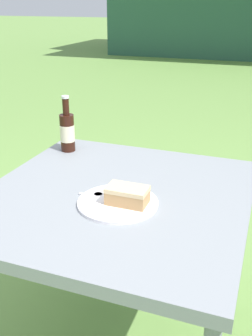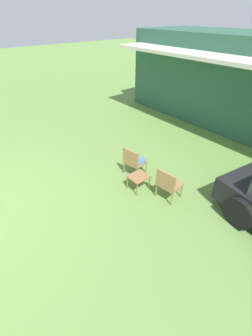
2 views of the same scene
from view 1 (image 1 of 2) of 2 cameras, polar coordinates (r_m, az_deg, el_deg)
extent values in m
cube|color=gray|center=(1.33, -1.50, -4.37)|extent=(0.87, 0.89, 0.04)
cylinder|color=gray|center=(1.97, -7.75, -6.21)|extent=(0.04, 0.04, 0.65)
cylinder|color=gray|center=(1.78, 15.82, -10.40)|extent=(0.04, 0.04, 0.65)
cylinder|color=white|center=(1.25, -1.19, -5.06)|extent=(0.26, 0.26, 0.01)
cube|color=tan|center=(1.22, 0.20, -4.25)|extent=(0.13, 0.08, 0.04)
cube|color=#DBBC89|center=(1.21, 0.20, -3.10)|extent=(0.13, 0.08, 0.01)
cylinder|color=black|center=(1.68, -8.50, 5.06)|extent=(0.06, 0.06, 0.16)
cylinder|color=black|center=(1.65, -8.74, 8.80)|extent=(0.03, 0.03, 0.07)
cylinder|color=silver|center=(1.64, -8.82, 10.14)|extent=(0.03, 0.03, 0.01)
cylinder|color=beige|center=(1.68, -8.50, 5.06)|extent=(0.06, 0.06, 0.07)
cube|color=silver|center=(1.28, -3.52, -4.46)|extent=(0.17, 0.02, 0.01)
cylinder|color=silver|center=(1.30, -4.05, -3.96)|extent=(0.03, 0.03, 0.01)
camera|label=2|loc=(5.71, 101.07, 25.15)|focal=24.00mm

